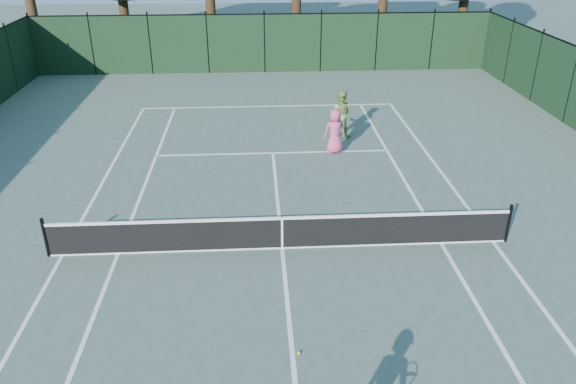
{
  "coord_description": "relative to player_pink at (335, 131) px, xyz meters",
  "views": [
    {
      "loc": [
        -0.59,
        -12.14,
        7.59
      ],
      "look_at": [
        0.21,
        1.0,
        1.1
      ],
      "focal_mm": 35.0,
      "sensor_mm": 36.0,
      "label": 1
    }
  ],
  "objects": [
    {
      "name": "sideline_singles_right",
      "position": [
        1.93,
        -6.35,
        -0.79
      ],
      "size": [
        0.1,
        23.77,
        0.01
      ],
      "primitive_type": "cube",
      "color": "white",
      "rests_on": "ground"
    },
    {
      "name": "loose_ball_midcourt",
      "position": [
        -2.07,
        -10.21,
        -0.76
      ],
      "size": [
        0.07,
        0.07,
        0.07
      ],
      "primitive_type": "sphere",
      "color": "gold",
      "rests_on": "ground"
    },
    {
      "name": "tennis_net",
      "position": [
        -2.19,
        -6.35,
        -0.32
      ],
      "size": [
        11.69,
        0.09,
        1.06
      ],
      "color": "black",
      "rests_on": "ground"
    },
    {
      "name": "baseline_far",
      "position": [
        -2.19,
        5.54,
        -0.79
      ],
      "size": [
        10.97,
        0.1,
        0.01
      ],
      "primitive_type": "cube",
      "color": "white",
      "rests_on": "ground"
    },
    {
      "name": "ground",
      "position": [
        -2.19,
        -6.35,
        -0.79
      ],
      "size": [
        90.0,
        90.0,
        0.0
      ],
      "primitive_type": "plane",
      "color": "#4B5C52",
      "rests_on": "ground"
    },
    {
      "name": "sideline_doubles_left",
      "position": [
        -7.67,
        -6.35,
        -0.79
      ],
      "size": [
        0.1,
        23.77,
        0.01
      ],
      "primitive_type": "cube",
      "color": "white",
      "rests_on": "ground"
    },
    {
      "name": "fence_far",
      "position": [
        -2.19,
        11.65,
        0.71
      ],
      "size": [
        24.0,
        0.05,
        3.0
      ],
      "primitive_type": "cube",
      "color": "black",
      "rests_on": "ground"
    },
    {
      "name": "player_green",
      "position": [
        0.43,
        1.6,
        0.1
      ],
      "size": [
        1.04,
        0.93,
        1.79
      ],
      "rotation": [
        0.0,
        0.0,
        2.81
      ],
      "color": "#84A351",
      "rests_on": "ground"
    },
    {
      "name": "sideline_singles_left",
      "position": [
        -6.3,
        -6.35,
        -0.79
      ],
      "size": [
        0.1,
        23.77,
        0.01
      ],
      "primitive_type": "cube",
      "color": "white",
      "rests_on": "ground"
    },
    {
      "name": "sideline_doubles_right",
      "position": [
        3.3,
        -6.35,
        -0.79
      ],
      "size": [
        0.1,
        23.77,
        0.01
      ],
      "primitive_type": "cube",
      "color": "white",
      "rests_on": "ground"
    },
    {
      "name": "center_service_line",
      "position": [
        -2.19,
        -6.35,
        -0.79
      ],
      "size": [
        0.1,
        12.8,
        0.01
      ],
      "primitive_type": "cube",
      "color": "white",
      "rests_on": "ground"
    },
    {
      "name": "player_pink",
      "position": [
        0.0,
        0.0,
        0.0
      ],
      "size": [
        0.85,
        0.63,
        1.58
      ],
      "rotation": [
        0.0,
        0.0,
        3.32
      ],
      "color": "#D44A7A",
      "rests_on": "ground"
    },
    {
      "name": "service_line_far",
      "position": [
        -2.19,
        0.05,
        -0.79
      ],
      "size": [
        8.23,
        0.1,
        0.01
      ],
      "primitive_type": "cube",
      "color": "white",
      "rests_on": "ground"
    }
  ]
}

